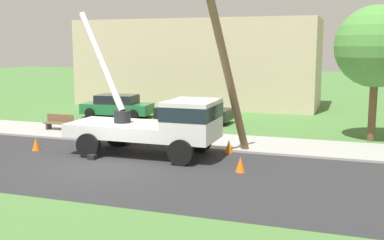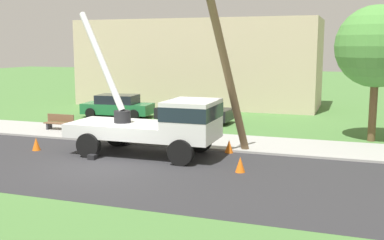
% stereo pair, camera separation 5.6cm
% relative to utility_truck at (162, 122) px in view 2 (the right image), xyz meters
% --- Properties ---
extents(ground_plane, '(120.00, 120.00, 0.00)m').
position_rel_utility_truck_xyz_m(ground_plane, '(-1.44, 9.71, -1.41)').
color(ground_plane, '#477538').
extents(road_asphalt, '(80.00, 7.74, 0.01)m').
position_rel_utility_truck_xyz_m(road_asphalt, '(-1.44, -2.29, -1.40)').
color(road_asphalt, '#2B2B2D').
rests_on(road_asphalt, ground).
extents(sidewalk_strip, '(80.00, 3.48, 0.10)m').
position_rel_utility_truck_xyz_m(sidewalk_strip, '(-1.44, 3.32, -1.36)').
color(sidewalk_strip, '#9E9E99').
rests_on(sidewalk_strip, ground).
extents(utility_truck, '(6.78, 3.20, 5.98)m').
position_rel_utility_truck_xyz_m(utility_truck, '(0.00, 0.00, 0.00)').
color(utility_truck, silver).
rests_on(utility_truck, ground).
extents(leaning_utility_pole, '(1.71, 3.77, 8.47)m').
position_rel_utility_truck_xyz_m(leaning_utility_pole, '(2.38, 0.45, 2.92)').
color(leaning_utility_pole, brown).
rests_on(leaning_utility_pole, ground).
extents(traffic_cone_ahead, '(0.36, 0.36, 0.56)m').
position_rel_utility_truck_xyz_m(traffic_cone_ahead, '(3.61, -1.41, -1.13)').
color(traffic_cone_ahead, orange).
rests_on(traffic_cone_ahead, ground).
extents(traffic_cone_behind, '(0.36, 0.36, 0.56)m').
position_rel_utility_truck_xyz_m(traffic_cone_behind, '(-5.55, -0.84, -1.13)').
color(traffic_cone_behind, orange).
rests_on(traffic_cone_behind, ground).
extents(traffic_cone_curbside, '(0.36, 0.36, 0.56)m').
position_rel_utility_truck_xyz_m(traffic_cone_curbside, '(2.45, 1.45, -1.13)').
color(traffic_cone_curbside, orange).
rests_on(traffic_cone_curbside, ground).
extents(parked_sedan_green, '(4.53, 2.25, 1.42)m').
position_rel_utility_truck_xyz_m(parked_sedan_green, '(-6.85, 8.98, -0.70)').
color(parked_sedan_green, '#1E6638').
rests_on(parked_sedan_green, ground).
extents(parked_sedan_black, '(4.46, 2.12, 1.42)m').
position_rel_utility_truck_xyz_m(parked_sedan_black, '(-1.53, 8.48, -0.70)').
color(parked_sedan_black, black).
rests_on(parked_sedan_black, ground).
extents(park_bench, '(1.60, 0.45, 0.90)m').
position_rel_utility_truck_xyz_m(park_bench, '(-7.31, 3.39, -0.95)').
color(park_bench, brown).
rests_on(park_bench, ground).
extents(roadside_tree_near, '(3.80, 3.80, 6.36)m').
position_rel_utility_truck_xyz_m(roadside_tree_near, '(8.20, 6.14, 3.03)').
color(roadside_tree_near, brown).
rests_on(roadside_tree_near, ground).
extents(lowrise_building_backdrop, '(18.00, 6.00, 6.40)m').
position_rel_utility_truck_xyz_m(lowrise_building_backdrop, '(-4.06, 16.73, 1.79)').
color(lowrise_building_backdrop, '#C6B293').
rests_on(lowrise_building_backdrop, ground).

